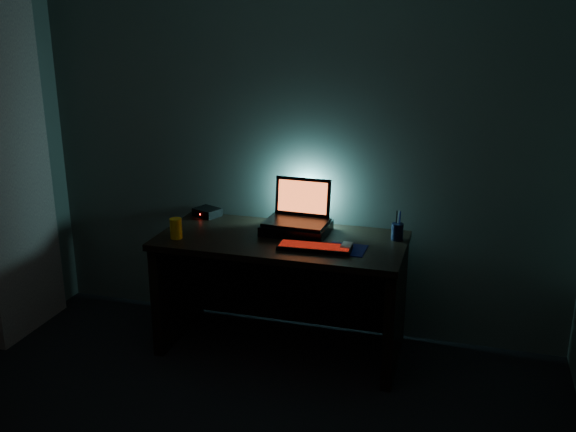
# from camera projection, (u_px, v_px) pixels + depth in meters

# --- Properties ---
(room) EXTENTS (3.50, 4.00, 2.50)m
(room) POSITION_uv_depth(u_px,v_px,m) (149.00, 251.00, 2.26)
(room) COLOR black
(room) RESTS_ON ground
(desk) EXTENTS (1.50, 0.70, 0.75)m
(desk) POSITION_uv_depth(u_px,v_px,m) (284.00, 274.00, 4.02)
(desk) COLOR black
(desk) RESTS_ON ground
(curtain) EXTENTS (0.06, 0.65, 2.30)m
(curtain) POSITION_uv_depth(u_px,v_px,m) (13.00, 163.00, 4.04)
(curtain) COLOR beige
(curtain) RESTS_ON ground
(riser) EXTENTS (0.41, 0.32, 0.06)m
(riser) POSITION_uv_depth(u_px,v_px,m) (296.00, 228.00, 3.98)
(riser) COLOR black
(riser) RESTS_ON desk
(laptop) EXTENTS (0.39, 0.30, 0.26)m
(laptop) POSITION_uv_depth(u_px,v_px,m) (299.00, 212.00, 4.00)
(laptop) COLOR black
(laptop) RESTS_ON riser
(keyboard) EXTENTS (0.43, 0.16, 0.03)m
(keyboard) POSITION_uv_depth(u_px,v_px,m) (315.00, 247.00, 3.70)
(keyboard) COLOR black
(keyboard) RESTS_ON desk
(mousepad) EXTENTS (0.22, 0.20, 0.00)m
(mousepad) POSITION_uv_depth(u_px,v_px,m) (347.00, 249.00, 3.70)
(mousepad) COLOR #0B124F
(mousepad) RESTS_ON desk
(mouse) EXTENTS (0.06, 0.10, 0.03)m
(mouse) POSITION_uv_depth(u_px,v_px,m) (347.00, 247.00, 3.69)
(mouse) COLOR gray
(mouse) RESTS_ON mousepad
(pen_cup) EXTENTS (0.09, 0.09, 0.10)m
(pen_cup) POSITION_uv_depth(u_px,v_px,m) (397.00, 232.00, 3.84)
(pen_cup) COLOR black
(pen_cup) RESTS_ON desk
(juice_glass) EXTENTS (0.08, 0.08, 0.12)m
(juice_glass) POSITION_uv_depth(u_px,v_px,m) (176.00, 228.00, 3.87)
(juice_glass) COLOR #EFAA0C
(juice_glass) RESTS_ON desk
(router) EXTENTS (0.20, 0.18, 0.05)m
(router) POSITION_uv_depth(u_px,v_px,m) (207.00, 212.00, 4.30)
(router) COLOR black
(router) RESTS_ON desk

